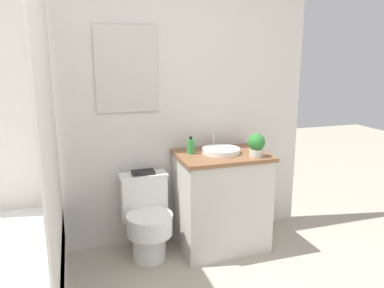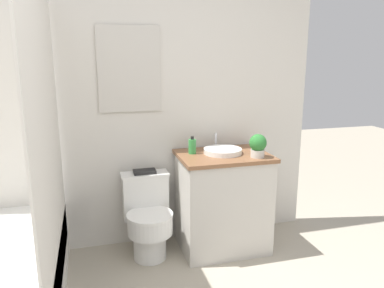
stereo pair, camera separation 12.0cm
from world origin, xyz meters
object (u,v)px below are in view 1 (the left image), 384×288
sink (221,150)px  potted_plant (256,144)px  toilet (147,219)px  book_on_tank (143,172)px  soap_bottle (191,146)px

sink → potted_plant: potted_plant is taller
toilet → book_on_tank: size_ratio=3.68×
toilet → book_on_tank: book_on_tank is taller
book_on_tank → potted_plant: bearing=-20.8°
soap_bottle → book_on_tank: soap_bottle is taller
toilet → soap_bottle: bearing=7.1°
sink → toilet: bearing=178.9°
toilet → potted_plant: (0.83, -0.19, 0.58)m
sink → soap_bottle: bearing=166.2°
potted_plant → book_on_tank: (-0.83, 0.31, -0.24)m
sink → book_on_tank: (-0.61, 0.13, -0.16)m
soap_bottle → book_on_tank: size_ratio=0.80×
toilet → sink: sink is taller
toilet → sink: 0.80m
toilet → book_on_tank: (0.00, 0.12, 0.35)m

